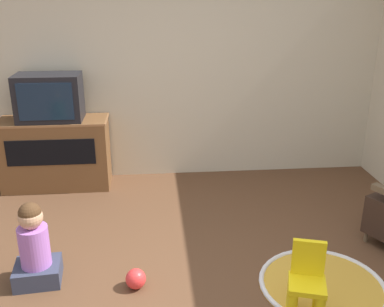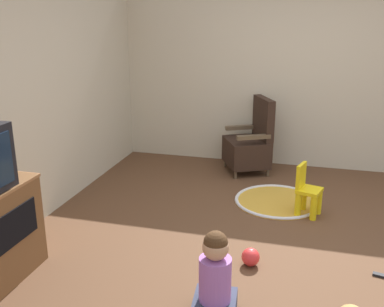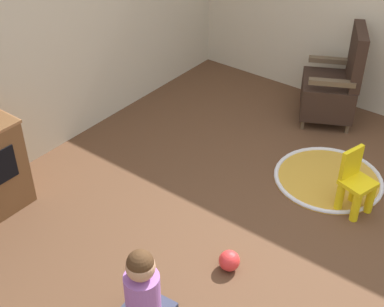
% 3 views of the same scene
% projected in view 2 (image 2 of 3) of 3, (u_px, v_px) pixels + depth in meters
% --- Properties ---
extents(ground_plane, '(30.00, 30.00, 0.00)m').
position_uv_depth(ground_plane, '(284.00, 238.00, 4.20)').
color(ground_plane, brown).
extents(wall_back, '(5.29, 0.12, 2.53)m').
position_uv_depth(wall_back, '(16.00, 98.00, 4.10)').
color(wall_back, beige).
rests_on(wall_back, ground_plane).
extents(wall_right, '(0.12, 5.53, 2.53)m').
position_uv_depth(wall_right, '(321.00, 73.00, 5.82)').
color(wall_right, beige).
rests_on(wall_right, ground_plane).
extents(black_armchair, '(0.73, 0.71, 0.98)m').
position_uv_depth(black_armchair, '(250.00, 144.00, 5.86)').
color(black_armchair, brown).
rests_on(black_armchair, ground_plane).
extents(yellow_kid_chair, '(0.30, 0.29, 0.54)m').
position_uv_depth(yellow_kid_chair, '(307.00, 194.00, 4.62)').
color(yellow_kid_chair, yellow).
rests_on(yellow_kid_chair, ground_plane).
extents(play_mat, '(0.94, 0.94, 0.04)m').
position_uv_depth(play_mat, '(277.00, 201.00, 4.99)').
color(play_mat, gold).
rests_on(play_mat, ground_plane).
extents(child_watching_left, '(0.36, 0.32, 0.66)m').
position_uv_depth(child_watching_left, '(215.00, 282.00, 3.02)').
color(child_watching_left, '#33384C').
rests_on(child_watching_left, ground_plane).
extents(toy_ball, '(0.15, 0.15, 0.15)m').
position_uv_depth(toy_ball, '(251.00, 257.00, 3.72)').
color(toy_ball, red).
rests_on(toy_ball, ground_plane).
extents(remote_control, '(0.08, 0.16, 0.02)m').
position_uv_depth(remote_control, '(383.00, 276.00, 3.57)').
color(remote_control, black).
rests_on(remote_control, ground_plane).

